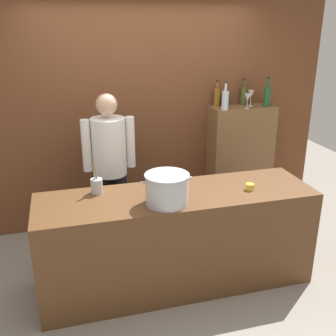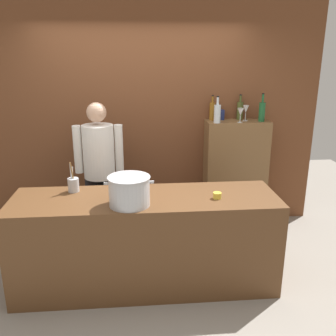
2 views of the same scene
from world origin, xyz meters
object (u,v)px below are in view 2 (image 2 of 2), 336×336
at_px(wine_bottle_olive, 240,110).
at_px(wine_glass_short, 241,112).
at_px(wine_bottle_clear, 217,113).
at_px(spice_tin_navy, 221,115).
at_px(utensil_crock, 73,184).
at_px(chef, 100,166).
at_px(wine_bottle_green, 262,111).
at_px(wine_bottle_amber, 212,111).
at_px(wine_glass_wide, 246,110).
at_px(butter_jar, 217,195).
at_px(stockpot_large, 129,191).

height_order(wine_bottle_olive, wine_glass_short, wine_bottle_olive).
bearing_deg(wine_bottle_clear, spice_tin_navy, 66.25).
xyz_separation_m(utensil_crock, wine_bottle_olive, (1.87, 1.09, 0.51)).
height_order(chef, spice_tin_navy, chef).
bearing_deg(spice_tin_navy, wine_bottle_green, -18.70).
height_order(wine_bottle_olive, wine_bottle_amber, wine_bottle_olive).
xyz_separation_m(utensil_crock, spice_tin_navy, (1.64, 1.09, 0.46)).
xyz_separation_m(chef, wine_glass_wide, (1.73, 0.40, 0.54)).
height_order(butter_jar, spice_tin_navy, spice_tin_navy).
bearing_deg(wine_bottle_green, wine_bottle_amber, 166.01).
xyz_separation_m(wine_bottle_clear, wine_glass_short, (0.28, 0.00, 0.01)).
distance_m(stockpot_large, wine_bottle_olive, 2.03).
relative_size(stockpot_large, spice_tin_navy, 3.44).
bearing_deg(chef, wine_glass_wide, -168.62).
height_order(butter_jar, wine_glass_wide, wine_glass_wide).
bearing_deg(wine_bottle_olive, utensil_crock, -149.84).
height_order(butter_jar, wine_bottle_clear, wine_bottle_clear).
bearing_deg(utensil_crock, butter_jar, -12.31).
bearing_deg(wine_bottle_olive, wine_bottle_amber, -177.81).
height_order(wine_bottle_green, wine_bottle_clear, wine_bottle_green).
bearing_deg(butter_jar, utensil_crock, 167.69).
height_order(stockpot_large, utensil_crock, utensil_crock).
relative_size(stockpot_large, wine_bottle_clear, 1.36).
xyz_separation_m(stockpot_large, wine_bottle_olive, (1.34, 1.45, 0.45)).
bearing_deg(chef, utensil_crock, 70.60).
bearing_deg(wine_bottle_amber, wine_bottle_clear, -84.17).
bearing_deg(wine_bottle_olive, wine_bottle_clear, -147.43).
relative_size(stockpot_large, wine_glass_wide, 2.26).
relative_size(stockpot_large, wine_glass_short, 2.50).
bearing_deg(wine_bottle_green, wine_glass_short, -169.26).
distance_m(utensil_crock, wine_bottle_amber, 1.93).
bearing_deg(utensil_crock, stockpot_large, -34.71).
distance_m(utensil_crock, wine_glass_wide, 2.22).
xyz_separation_m(wine_bottle_green, wine_bottle_olive, (-0.22, 0.16, -0.01)).
relative_size(chef, wine_bottle_amber, 5.54).
bearing_deg(wine_bottle_amber, wine_bottle_olive, 2.19).
distance_m(stockpot_large, wine_bottle_amber, 1.81).
height_order(stockpot_large, wine_glass_wide, wine_glass_wide).
height_order(wine_bottle_clear, wine_glass_short, wine_bottle_clear).
bearing_deg(wine_bottle_clear, wine_bottle_amber, 95.83).
relative_size(wine_bottle_olive, wine_glass_wide, 1.62).
xyz_separation_m(wine_bottle_green, wine_glass_short, (-0.27, -0.05, -0.00)).
xyz_separation_m(wine_bottle_green, wine_bottle_clear, (-0.55, -0.05, -0.01)).
bearing_deg(utensil_crock, wine_bottle_clear, 29.63).
relative_size(wine_bottle_amber, wine_glass_wide, 1.60).
relative_size(wine_bottle_olive, wine_bottle_clear, 0.98).
distance_m(chef, wine_bottle_olive, 1.83).
bearing_deg(spice_tin_navy, chef, -161.12).
distance_m(wine_bottle_clear, wine_glass_wide, 0.39).
xyz_separation_m(chef, wine_bottle_olive, (1.68, 0.49, 0.52)).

